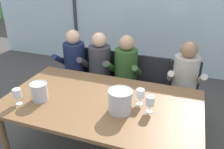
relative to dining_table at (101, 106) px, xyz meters
name	(u,v)px	position (x,y,z in m)	size (l,w,h in m)	color
ground	(126,109)	(0.00, 1.00, -0.69)	(14.00, 14.00, 0.00)	#4C4742
window_glass_panel	(151,7)	(0.00, 2.61, 0.61)	(7.28, 0.03, 2.60)	silver
window_mullion_left	(75,3)	(-1.64, 2.59, 0.61)	(0.06, 0.06, 2.60)	#38383D
hillside_vineyard	(172,2)	(0.00, 6.69, 0.15)	(13.28, 2.40, 1.68)	#568942
dining_table	(101,106)	(0.00, 0.00, 0.00)	(2.08, 1.18, 0.76)	brown
chair_near_curtain	(80,71)	(-0.78, 1.03, -0.16)	(0.47, 0.47, 0.89)	#232328
chair_left_of_center	(105,75)	(-0.35, 1.03, -0.16)	(0.47, 0.47, 0.89)	#232328
chair_center	(127,80)	(0.01, 0.98, -0.16)	(0.46, 0.46, 0.89)	#232328
chair_right_of_center	(154,84)	(0.41, 0.99, -0.16)	(0.44, 0.44, 0.89)	#232328
chair_near_window_right	(184,89)	(0.81, 0.97, -0.16)	(0.50, 0.50, 0.89)	#232328
person_navy_polo	(73,65)	(-0.81, 0.86, 0.01)	(0.47, 0.62, 1.21)	#192347
person_charcoal_jacket	(98,69)	(-0.40, 0.86, 0.01)	(0.46, 0.61, 1.21)	#38383D
person_olive_shirt	(124,73)	(0.00, 0.86, 0.01)	(0.46, 0.61, 1.21)	#2D5123
person_beige_jumper	(185,82)	(0.81, 0.86, 0.01)	(0.49, 0.63, 1.21)	#B7AD9E
ice_bucket_primary	(39,91)	(-0.62, -0.19, 0.17)	(0.18, 0.18, 0.20)	#B7B7BC
ice_bucket_secondary	(120,101)	(0.25, -0.11, 0.19)	(0.24, 0.24, 0.23)	#B7B7BC
wine_glass_by_left_taster	(140,94)	(0.40, 0.07, 0.18)	(0.08, 0.08, 0.17)	silver
wine_glass_near_bucket	(150,102)	(0.52, -0.03, 0.18)	(0.08, 0.08, 0.17)	silver
wine_glass_center_pour	(17,94)	(-0.78, -0.34, 0.18)	(0.08, 0.08, 0.17)	silver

